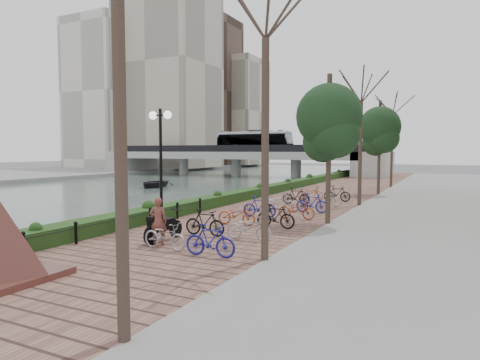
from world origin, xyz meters
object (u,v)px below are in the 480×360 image
Objects in this scene: boat at (154,183)px; motorcycle at (164,226)px; pedestrian at (158,221)px; lamppost at (161,143)px.

motorcycle is at bearing -60.51° from boat.
motorcycle is 0.73m from pedestrian.
pedestrian is 28.79m from boat.
pedestrian reaches higher than boat.
motorcycle is 1.06× the size of pedestrian.
lamppost reaches higher than motorcycle.
pedestrian is (0.24, -0.63, 0.28)m from motorcycle.
pedestrian is at bearing -60.91° from boat.
boat is (-17.83, 22.58, -0.86)m from pedestrian.
lamppost is at bearing -60.55° from boat.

